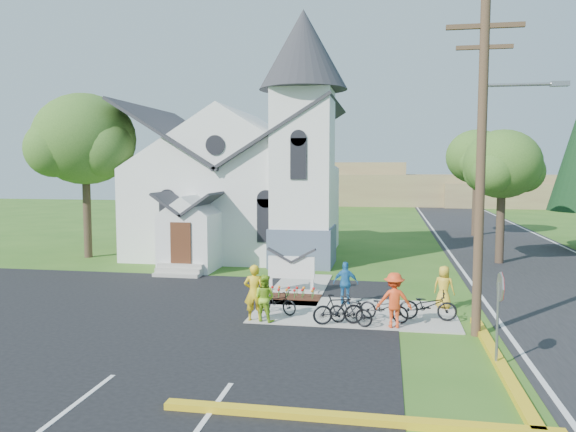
% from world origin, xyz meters
% --- Properties ---
extents(ground, '(120.00, 120.00, 0.00)m').
position_xyz_m(ground, '(0.00, 0.00, 0.00)').
color(ground, '#315E1B').
rests_on(ground, ground).
extents(parking_lot, '(20.00, 16.00, 0.02)m').
position_xyz_m(parking_lot, '(-7.00, -2.00, 0.01)').
color(parking_lot, black).
rests_on(parking_lot, ground).
extents(road, '(8.00, 90.00, 0.02)m').
position_xyz_m(road, '(10.00, 15.00, 0.01)').
color(road, black).
rests_on(road, ground).
extents(sidewalk, '(7.00, 4.00, 0.05)m').
position_xyz_m(sidewalk, '(1.50, 0.50, 0.03)').
color(sidewalk, '#99958A').
rests_on(sidewalk, ground).
extents(church, '(12.35, 12.00, 13.00)m').
position_xyz_m(church, '(-5.48, 12.48, 5.25)').
color(church, white).
rests_on(church, ground).
extents(church_sign, '(2.20, 0.40, 1.70)m').
position_xyz_m(church_sign, '(-1.20, 3.20, 1.03)').
color(church_sign, '#99958A').
rests_on(church_sign, ground).
extents(flower_bed, '(2.60, 1.10, 0.07)m').
position_xyz_m(flower_bed, '(-1.20, 2.30, 0.04)').
color(flower_bed, '#381A0F').
rests_on(flower_bed, ground).
extents(utility_pole, '(3.45, 0.28, 10.00)m').
position_xyz_m(utility_pole, '(5.36, -1.50, 5.40)').
color(utility_pole, '#4D3726').
rests_on(utility_pole, ground).
extents(stop_sign, '(0.11, 0.76, 2.48)m').
position_xyz_m(stop_sign, '(5.43, -4.20, 1.78)').
color(stop_sign, gray).
rests_on(stop_sign, ground).
extents(tree_lot_corner, '(5.60, 5.60, 9.15)m').
position_xyz_m(tree_lot_corner, '(-14.00, 10.00, 6.60)').
color(tree_lot_corner, '#362A1D').
rests_on(tree_lot_corner, ground).
extents(tree_road_near, '(4.00, 4.00, 7.05)m').
position_xyz_m(tree_road_near, '(8.50, 12.00, 5.21)').
color(tree_road_near, '#362A1D').
rests_on(tree_road_near, ground).
extents(tree_road_mid, '(4.40, 4.40, 7.80)m').
position_xyz_m(tree_road_mid, '(9.00, 24.00, 5.78)').
color(tree_road_mid, '#362A1D').
rests_on(tree_road_mid, ground).
extents(distant_hills, '(61.00, 10.00, 5.60)m').
position_xyz_m(distant_hills, '(3.36, 56.33, 2.17)').
color(distant_hills, olive).
rests_on(distant_hills, ground).
extents(cyclist_0, '(0.74, 0.54, 1.87)m').
position_xyz_m(cyclist_0, '(-1.70, -1.19, 0.99)').
color(cyclist_0, gold).
rests_on(cyclist_0, sidewalk).
extents(bike_0, '(1.69, 1.15, 0.84)m').
position_xyz_m(bike_0, '(-1.14, -0.20, 0.47)').
color(bike_0, black).
rests_on(bike_0, sidewalk).
extents(cyclist_1, '(0.90, 0.79, 1.55)m').
position_xyz_m(cyclist_1, '(-1.36, -1.20, 0.82)').
color(cyclist_1, '#91C625').
rests_on(cyclist_1, sidewalk).
extents(bike_1, '(1.73, 0.92, 1.00)m').
position_xyz_m(bike_1, '(1.08, -1.20, 0.55)').
color(bike_1, black).
rests_on(bike_1, sidewalk).
extents(cyclist_2, '(0.94, 0.41, 1.58)m').
position_xyz_m(cyclist_2, '(1.12, 1.55, 0.84)').
color(cyclist_2, '#2371B1').
rests_on(cyclist_2, sidewalk).
extents(bike_2, '(1.82, 1.21, 0.90)m').
position_xyz_m(bike_2, '(2.53, -0.51, 0.50)').
color(bike_2, black).
rests_on(bike_2, sidewalk).
extents(cyclist_3, '(1.20, 0.78, 1.75)m').
position_xyz_m(cyclist_3, '(2.85, -1.20, 0.93)').
color(cyclist_3, '#F5461B').
rests_on(cyclist_3, sidewalk).
extents(bike_3, '(1.59, 0.98, 0.93)m').
position_xyz_m(bike_3, '(1.47, -1.20, 0.51)').
color(bike_3, black).
rests_on(bike_3, sidewalk).
extents(cyclist_4, '(0.88, 0.73, 1.54)m').
position_xyz_m(cyclist_4, '(4.64, 1.57, 0.82)').
color(cyclist_4, gold).
rests_on(cyclist_4, sidewalk).
extents(bike_4, '(1.90, 0.69, 0.99)m').
position_xyz_m(bike_4, '(3.96, -0.17, 0.55)').
color(bike_4, black).
rests_on(bike_4, sidewalk).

